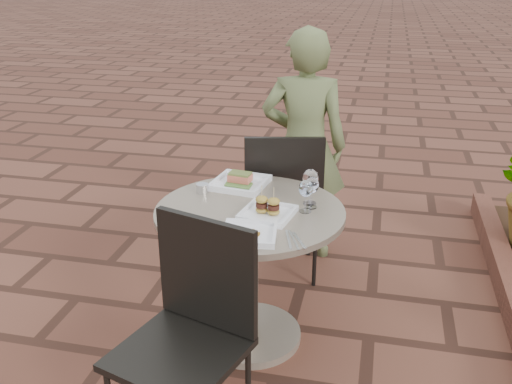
% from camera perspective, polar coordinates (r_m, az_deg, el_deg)
% --- Properties ---
extents(ground, '(60.00, 60.00, 0.00)m').
position_cam_1_polar(ground, '(3.21, -4.16, -12.35)').
color(ground, brown).
rests_on(ground, ground).
extents(cafe_table, '(0.90, 0.90, 0.73)m').
position_cam_1_polar(cafe_table, '(2.80, -0.60, -6.32)').
color(cafe_table, gray).
rests_on(cafe_table, ground).
extents(chair_far, '(0.53, 0.53, 0.93)m').
position_cam_1_polar(chair_far, '(3.31, 2.71, -0.28)').
color(chair_far, black).
rests_on(chair_far, ground).
extents(chair_near, '(0.55, 0.55, 0.93)m').
position_cam_1_polar(chair_near, '(2.24, -6.39, -12.51)').
color(chair_near, black).
rests_on(chair_near, ground).
extents(diner, '(0.56, 0.40, 1.47)m').
position_cam_1_polar(diner, '(3.58, 4.82, 4.57)').
color(diner, '#576135').
rests_on(diner, ground).
extents(plate_salmon, '(0.30, 0.30, 0.07)m').
position_cam_1_polar(plate_salmon, '(2.95, -1.61, 1.01)').
color(plate_salmon, white).
rests_on(plate_salmon, cafe_table).
extents(plate_sliders, '(0.26, 0.26, 0.15)m').
position_cam_1_polar(plate_sliders, '(2.61, 1.17, -1.84)').
color(plate_sliders, white).
rests_on(plate_sliders, cafe_table).
extents(plate_tuna, '(0.26, 0.26, 0.03)m').
position_cam_1_polar(plate_tuna, '(2.43, -0.66, -4.14)').
color(plate_tuna, white).
rests_on(plate_tuna, cafe_table).
extents(wine_glass_right, '(0.07, 0.07, 0.16)m').
position_cam_1_polar(wine_glass_right, '(2.63, 5.02, 0.26)').
color(wine_glass_right, white).
rests_on(wine_glass_right, cafe_table).
extents(wine_glass_mid, '(0.08, 0.08, 0.18)m').
position_cam_1_polar(wine_glass_mid, '(2.71, 5.46, 1.26)').
color(wine_glass_mid, white).
rests_on(wine_glass_mid, cafe_table).
extents(wine_glass_far, '(0.07, 0.07, 0.15)m').
position_cam_1_polar(wine_glass_far, '(2.68, 5.61, 0.61)').
color(wine_glass_far, white).
rests_on(wine_glass_far, cafe_table).
extents(steel_ramekin, '(0.08, 0.08, 0.05)m').
position_cam_1_polar(steel_ramekin, '(2.88, -5.38, 0.36)').
color(steel_ramekin, silver).
rests_on(steel_ramekin, cafe_table).
extents(cutlery_set, '(0.15, 0.20, 0.00)m').
position_cam_1_polar(cutlery_set, '(2.40, 3.82, -4.80)').
color(cutlery_set, silver).
rests_on(cutlery_set, cafe_table).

